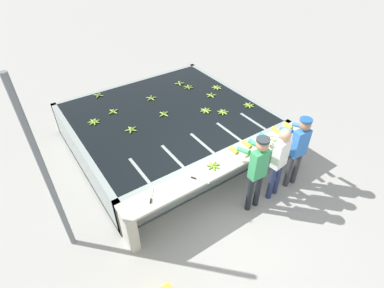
% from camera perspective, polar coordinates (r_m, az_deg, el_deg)
% --- Properties ---
extents(ground_plane, '(80.00, 80.00, 0.00)m').
position_cam_1_polar(ground_plane, '(6.17, 7.16, -10.65)').
color(ground_plane, '#A3A099').
rests_on(ground_plane, ground).
extents(wash_tank, '(4.28, 3.93, 0.85)m').
position_cam_1_polar(wash_tank, '(7.34, -4.75, 3.12)').
color(wash_tank, gray).
rests_on(wash_tank, ground).
extents(work_ledge, '(4.28, 0.45, 0.85)m').
position_cam_1_polar(work_ledge, '(5.85, 6.19, -5.40)').
color(work_ledge, '#B7B2A3').
rests_on(work_ledge, ground).
extents(worker_0, '(0.42, 0.72, 1.66)m').
position_cam_1_polar(worker_0, '(5.44, 12.24, -4.37)').
color(worker_0, '#1E2328').
rests_on(worker_0, ground).
extents(worker_1, '(0.46, 0.73, 1.63)m').
position_cam_1_polar(worker_1, '(5.80, 16.05, -2.51)').
color(worker_1, navy).
rests_on(worker_1, ground).
extents(worker_2, '(0.45, 0.73, 1.64)m').
position_cam_1_polar(worker_2, '(6.16, 19.46, -0.38)').
color(worker_2, '#38383D').
rests_on(worker_2, ground).
extents(banana_bunch_floating_0, '(0.28, 0.28, 0.08)m').
position_cam_1_polar(banana_bunch_floating_0, '(7.08, -18.16, 4.04)').
color(banana_bunch_floating_0, '#9EC642').
rests_on(banana_bunch_floating_0, wash_tank).
extents(banana_bunch_floating_1, '(0.28, 0.28, 0.08)m').
position_cam_1_polar(banana_bunch_floating_1, '(7.14, 2.63, 6.39)').
color(banana_bunch_floating_1, '#9EC642').
rests_on(banana_bunch_floating_1, wash_tank).
extents(banana_bunch_floating_2, '(0.28, 0.28, 0.08)m').
position_cam_1_polar(banana_bunch_floating_2, '(7.33, -14.74, 5.99)').
color(banana_bunch_floating_2, '#93BC3D').
rests_on(banana_bunch_floating_2, wash_tank).
extents(banana_bunch_floating_3, '(0.27, 0.27, 0.08)m').
position_cam_1_polar(banana_bunch_floating_3, '(8.38, -2.39, 11.47)').
color(banana_bunch_floating_3, '#9EC642').
rests_on(banana_bunch_floating_3, wash_tank).
extents(banana_bunch_floating_4, '(0.28, 0.27, 0.08)m').
position_cam_1_polar(banana_bunch_floating_4, '(8.18, -0.68, 10.79)').
color(banana_bunch_floating_4, '#75A333').
rests_on(banana_bunch_floating_4, wash_tank).
extents(banana_bunch_floating_5, '(0.27, 0.27, 0.08)m').
position_cam_1_polar(banana_bunch_floating_5, '(7.79, 3.67, 9.25)').
color(banana_bunch_floating_5, '#9EC642').
rests_on(banana_bunch_floating_5, wash_tank).
extents(banana_bunch_floating_6, '(0.28, 0.28, 0.08)m').
position_cam_1_polar(banana_bunch_floating_6, '(7.03, -5.37, 5.70)').
color(banana_bunch_floating_6, '#9EC642').
rests_on(banana_bunch_floating_6, wash_tank).
extents(banana_bunch_floating_7, '(0.28, 0.28, 0.08)m').
position_cam_1_polar(banana_bunch_floating_7, '(7.47, 10.79, 7.26)').
color(banana_bunch_floating_7, '#8CB738').
rests_on(banana_bunch_floating_7, wash_tank).
extents(banana_bunch_floating_8, '(0.28, 0.27, 0.08)m').
position_cam_1_polar(banana_bunch_floating_8, '(7.72, -7.77, 8.65)').
color(banana_bunch_floating_8, '#93BC3D').
rests_on(banana_bunch_floating_8, wash_tank).
extents(banana_bunch_floating_9, '(0.28, 0.27, 0.08)m').
position_cam_1_polar(banana_bunch_floating_9, '(8.18, 4.74, 10.65)').
color(banana_bunch_floating_9, '#9EC642').
rests_on(banana_bunch_floating_9, wash_tank).
extents(banana_bunch_floating_10, '(0.22, 0.22, 0.08)m').
position_cam_1_polar(banana_bunch_floating_10, '(8.14, -17.36, 8.86)').
color(banana_bunch_floating_10, '#8CB738').
rests_on(banana_bunch_floating_10, wash_tank).
extents(banana_bunch_floating_11, '(0.28, 0.28, 0.08)m').
position_cam_1_polar(banana_bunch_floating_11, '(7.11, 5.91, 6.05)').
color(banana_bunch_floating_11, '#8CB738').
rests_on(banana_bunch_floating_11, wash_tank).
extents(banana_bunch_floating_12, '(0.28, 0.26, 0.08)m').
position_cam_1_polar(banana_bunch_floating_12, '(6.61, -11.51, 2.70)').
color(banana_bunch_floating_12, '#93BC3D').
rests_on(banana_bunch_floating_12, wash_tank).
extents(banana_bunch_ledge_0, '(0.28, 0.28, 0.08)m').
position_cam_1_polar(banana_bunch_ledge_0, '(6.32, 14.99, 0.29)').
color(banana_bunch_ledge_0, '#93BC3D').
rests_on(banana_bunch_ledge_0, work_ledge).
extents(banana_bunch_ledge_1, '(0.28, 0.28, 0.08)m').
position_cam_1_polar(banana_bunch_ledge_1, '(5.57, 4.08, -4.16)').
color(banana_bunch_ledge_1, '#7FAD33').
rests_on(banana_bunch_ledge_1, work_ledge).
extents(banana_bunch_ledge_2, '(0.27, 0.27, 0.08)m').
position_cam_1_polar(banana_bunch_ledge_2, '(5.93, 10.86, -1.82)').
color(banana_bunch_ledge_2, '#93BC3D').
rests_on(banana_bunch_ledge_2, work_ledge).
extents(knife_0, '(0.22, 0.31, 0.02)m').
position_cam_1_polar(knife_0, '(5.07, -7.78, -10.08)').
color(knife_0, silver).
rests_on(knife_0, work_ledge).
extents(knife_1, '(0.20, 0.32, 0.02)m').
position_cam_1_polar(knife_1, '(5.32, 1.00, -6.71)').
color(knife_1, silver).
rests_on(knife_1, work_ledge).
extents(support_post_left, '(0.09, 0.09, 3.20)m').
position_cam_1_polar(support_post_left, '(4.79, -25.99, -5.56)').
color(support_post_left, slate).
rests_on(support_post_left, ground).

